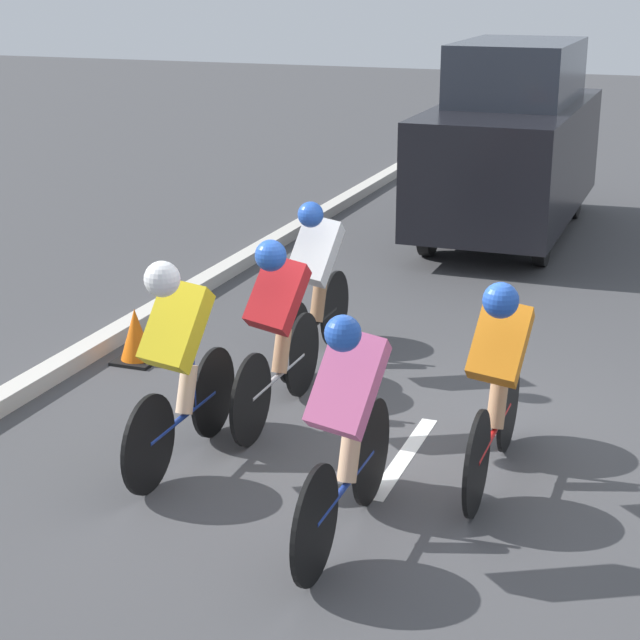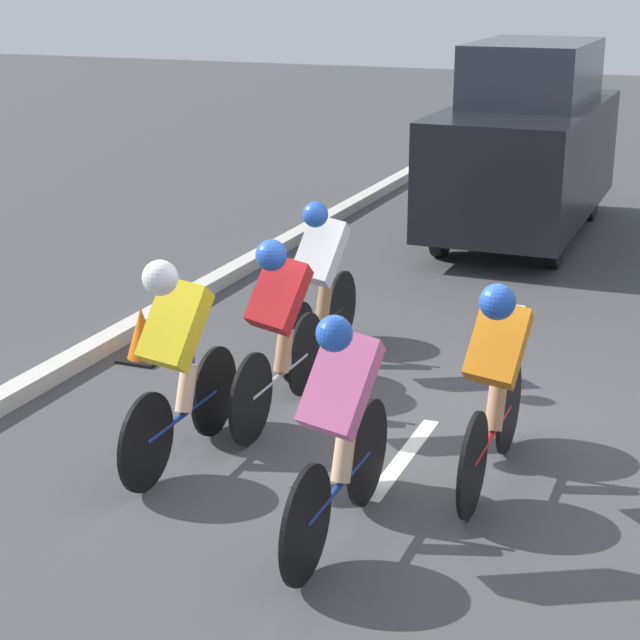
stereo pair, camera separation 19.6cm
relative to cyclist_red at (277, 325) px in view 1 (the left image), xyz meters
The scene contains 11 objects.
ground_plane 1.34m from the cyclist_red, behind, with size 60.00×60.00×0.00m, color #424244.
lane_stripe_mid 1.36m from the cyclist_red, 166.37° to the left, with size 0.12×1.40×0.01m, color white.
lane_stripe_far 3.23m from the cyclist_red, 110.13° to the right, with size 0.12×1.40×0.01m, color white.
curb 2.25m from the cyclist_red, ahead, with size 0.20×25.75×0.14m, color beige.
cyclist_red is the anchor object (origin of this frame).
cyclist_orange 1.80m from the cyclist_red, 165.21° to the left, with size 0.38×1.72×1.48m.
cyclist_yellow 1.00m from the cyclist_red, 70.82° to the left, with size 0.39×1.64×1.54m.
cyclist_white 1.27m from the cyclist_red, 82.07° to the right, with size 0.40×1.70×1.50m.
cyclist_pink 1.89m from the cyclist_red, 124.98° to the left, with size 0.41×1.72×1.53m.
support_car 6.68m from the cyclist_red, 93.86° to the right, with size 1.70×4.37×2.44m.
traffic_cone 1.92m from the cyclist_red, 24.90° to the right, with size 0.36×0.36×0.49m.
Camera 1 is at (-1.85, 6.83, 3.29)m, focal length 60.00 mm.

